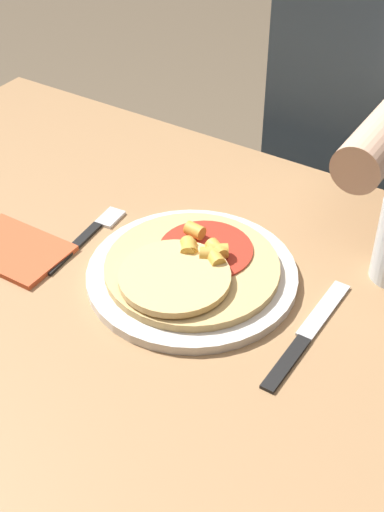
{
  "coord_description": "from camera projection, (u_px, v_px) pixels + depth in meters",
  "views": [
    {
      "loc": [
        0.44,
        -0.58,
        1.41
      ],
      "look_at": [
        0.05,
        0.04,
        0.81
      ],
      "focal_mm": 50.0,
      "sensor_mm": 36.0,
      "label": 1
    }
  ],
  "objects": [
    {
      "name": "pizza",
      "position": [
        190.0,
        267.0,
        0.96
      ],
      "size": [
        0.24,
        0.24,
        0.04
      ],
      "color": "tan",
      "rests_on": "plate"
    },
    {
      "name": "dining_table",
      "position": [
        148.0,
        345.0,
        1.05
      ],
      "size": [
        1.19,
        0.79,
        0.77
      ],
      "color": "#9E754C",
      "rests_on": "ground_plane"
    },
    {
      "name": "person_diner",
      "position": [
        370.0,
        147.0,
        1.35
      ],
      "size": [
        0.35,
        0.52,
        1.24
      ],
      "color": "#2D2D38",
      "rests_on": "ground_plane"
    },
    {
      "name": "knife",
      "position": [
        306.0,
        335.0,
        0.89
      ],
      "size": [
        0.02,
        0.22,
        0.0
      ],
      "color": "black",
      "rests_on": "dining_table"
    },
    {
      "name": "plate",
      "position": [
        192.0,
        275.0,
        0.97
      ],
      "size": [
        0.29,
        0.29,
        0.01
      ],
      "color": "silver",
      "rests_on": "dining_table"
    },
    {
      "name": "napkin",
      "position": [
        14.0,
        250.0,
        1.02
      ],
      "size": [
        0.15,
        0.11,
        0.01
      ],
      "color": "#C6512D",
      "rests_on": "dining_table"
    },
    {
      "name": "fork",
      "position": [
        89.0,
        235.0,
        1.05
      ],
      "size": [
        0.03,
        0.18,
        0.0
      ],
      "color": "black",
      "rests_on": "dining_table"
    }
  ]
}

